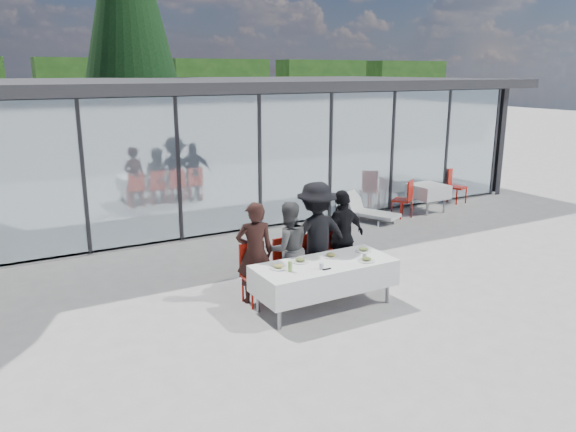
% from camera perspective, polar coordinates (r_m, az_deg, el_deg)
% --- Properties ---
extents(ground, '(90.00, 90.00, 0.00)m').
position_cam_1_polar(ground, '(9.55, 2.47, -8.08)').
color(ground, '#A4A09B').
rests_on(ground, ground).
extents(pavilion, '(14.80, 8.80, 3.44)m').
position_cam_1_polar(pavilion, '(17.07, -6.24, 9.35)').
color(pavilion, gray).
rests_on(pavilion, ground).
extents(treeline, '(62.50, 2.00, 4.40)m').
position_cam_1_polar(treeline, '(35.61, -25.41, 10.83)').
color(treeline, '#183812').
rests_on(treeline, ground).
extents(dining_table, '(2.26, 0.96, 0.75)m').
position_cam_1_polar(dining_table, '(8.92, 3.71, -6.04)').
color(dining_table, silver).
rests_on(dining_table, ground).
extents(diner_a, '(0.75, 0.75, 1.67)m').
position_cam_1_polar(diner_a, '(9.04, -3.39, -3.76)').
color(diner_a, black).
rests_on(diner_a, ground).
extents(diner_chair_a, '(0.44, 0.44, 0.97)m').
position_cam_1_polar(diner_chair_a, '(9.14, -3.38, -5.52)').
color(diner_chair_a, '#B0170B').
rests_on(diner_chair_a, ground).
extents(diner_b, '(0.90, 0.90, 1.61)m').
position_cam_1_polar(diner_b, '(9.32, -0.01, -3.37)').
color(diner_b, '#535353').
rests_on(diner_b, ground).
extents(diner_chair_b, '(0.44, 0.44, 0.97)m').
position_cam_1_polar(diner_chair_b, '(9.41, -0.03, -4.91)').
color(diner_chair_b, '#B0170B').
rests_on(diner_chair_b, ground).
extents(diner_c, '(1.35, 1.35, 1.88)m').
position_cam_1_polar(diner_c, '(9.55, 2.88, -2.10)').
color(diner_c, black).
rests_on(diner_c, ground).
extents(diner_chair_c, '(0.44, 0.44, 0.97)m').
position_cam_1_polar(diner_chair_c, '(9.67, 2.82, -4.37)').
color(diner_chair_c, '#B0170B').
rests_on(diner_chair_c, ground).
extents(diner_d, '(1.16, 1.16, 1.69)m').
position_cam_1_polar(diner_d, '(9.86, 5.54, -2.18)').
color(diner_d, black).
rests_on(diner_d, ground).
extents(diner_chair_d, '(0.44, 0.44, 0.97)m').
position_cam_1_polar(diner_chair_d, '(9.96, 5.47, -3.87)').
color(diner_chair_d, '#B0170B').
rests_on(diner_chair_d, ground).
extents(plate_a, '(0.28, 0.28, 0.07)m').
position_cam_1_polar(plate_a, '(8.58, -0.99, -5.19)').
color(plate_a, silver).
rests_on(plate_a, dining_table).
extents(plate_b, '(0.28, 0.28, 0.07)m').
position_cam_1_polar(plate_b, '(8.86, 1.25, -4.55)').
color(plate_b, silver).
rests_on(plate_b, dining_table).
extents(plate_c, '(0.28, 0.28, 0.07)m').
position_cam_1_polar(plate_c, '(9.12, 4.41, -4.02)').
color(plate_c, silver).
rests_on(plate_c, dining_table).
extents(plate_d, '(0.28, 0.28, 0.07)m').
position_cam_1_polar(plate_d, '(9.45, 7.67, -3.43)').
color(plate_d, silver).
rests_on(plate_d, dining_table).
extents(plate_extra, '(0.28, 0.28, 0.07)m').
position_cam_1_polar(plate_extra, '(8.99, 7.98, -4.41)').
color(plate_extra, silver).
rests_on(plate_extra, dining_table).
extents(juice_bottle, '(0.06, 0.06, 0.16)m').
position_cam_1_polar(juice_bottle, '(8.44, 0.22, -5.15)').
color(juice_bottle, '#81AB47').
rests_on(juice_bottle, dining_table).
extents(drinking_glasses, '(0.93, 0.14, 0.10)m').
position_cam_1_polar(drinking_glasses, '(8.81, 5.66, -4.56)').
color(drinking_glasses, silver).
rests_on(drinking_glasses, dining_table).
extents(folded_eyeglasses, '(0.14, 0.03, 0.01)m').
position_cam_1_polar(folded_eyeglasses, '(8.56, 3.97, -5.40)').
color(folded_eyeglasses, black).
rests_on(folded_eyeglasses, dining_table).
extents(spare_table_right, '(0.86, 0.86, 0.74)m').
position_cam_1_polar(spare_table_right, '(15.40, 14.07, 2.44)').
color(spare_table_right, silver).
rests_on(spare_table_right, ground).
extents(spare_chair_a, '(0.56, 0.56, 0.97)m').
position_cam_1_polar(spare_chair_a, '(16.71, 16.56, 3.14)').
color(spare_chair_a, '#B0170B').
rests_on(spare_chair_a, ground).
extents(spare_chair_b, '(0.61, 0.61, 0.97)m').
position_cam_1_polar(spare_chair_b, '(14.65, 11.86, 1.89)').
color(spare_chair_b, '#B0170B').
rests_on(spare_chair_b, ground).
extents(lounger, '(1.10, 1.46, 0.72)m').
position_cam_1_polar(lounger, '(14.32, 8.04, 0.62)').
color(lounger, silver).
rests_on(lounger, ground).
extents(conifer_tree, '(4.00, 4.00, 10.50)m').
position_cam_1_polar(conifer_tree, '(21.25, -16.03, 20.29)').
color(conifer_tree, '#382316').
rests_on(conifer_tree, ground).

